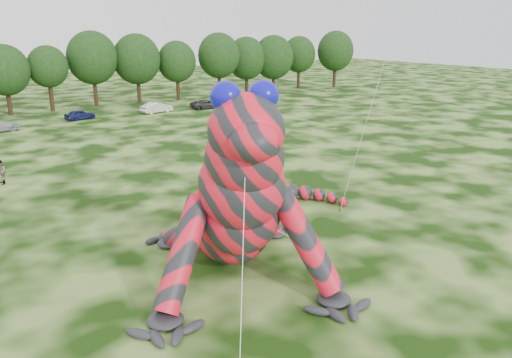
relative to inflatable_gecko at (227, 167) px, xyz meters
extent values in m
plane|color=#16330A|center=(2.41, -5.99, -4.55)|extent=(240.00, 240.00, 0.00)
cylinder|color=silver|center=(9.69, -0.37, 3.22)|extent=(0.02, 0.02, 15.95)
cylinder|color=#382314|center=(8.87, 1.22, -4.43)|extent=(0.08, 0.08, 0.24)
imported|color=#161A4F|center=(4.65, 42.55, -3.93)|extent=(3.88, 2.17, 1.25)
imported|color=beige|center=(14.53, 42.05, -3.84)|extent=(4.50, 2.22, 1.42)
imported|color=#29292C|center=(21.77, 41.43, -3.92)|extent=(4.73, 2.49, 1.27)
imported|color=white|center=(31.27, 42.95, -3.88)|extent=(4.86, 2.51, 1.35)
imported|color=gray|center=(10.11, 10.36, -3.76)|extent=(0.98, 1.53, 1.58)
imported|color=gray|center=(14.74, 24.87, -3.70)|extent=(1.02, 0.96, 1.69)
imported|color=gray|center=(13.61, 25.32, -3.70)|extent=(1.26, 1.14, 1.70)
imported|color=gray|center=(-7.57, 19.17, -3.64)|extent=(0.70, 0.89, 1.82)
camera|label=1|loc=(-11.85, -19.80, 6.43)|focal=35.00mm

